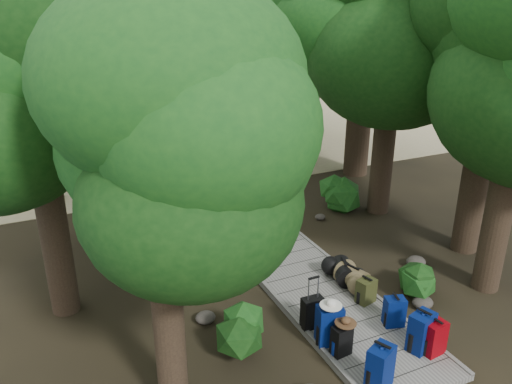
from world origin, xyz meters
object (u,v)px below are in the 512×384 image
backpack_right_b (421,330)px  sun_lounger (240,139)px  duffel_right_khaki (352,277)px  suitcase_on_boardwalk (312,312)px  backpack_right_d (366,290)px  backpack_left_a (380,365)px  backpack_left_b (342,339)px  backpack_right_c (394,310)px  backpack_right_a (434,336)px  kayak (105,152)px  duffel_right_black (344,271)px  backpack_left_c (329,323)px  lone_suitcase_on_sand (198,156)px

backpack_right_b → sun_lounger: backpack_right_b is taller
duffel_right_khaki → suitcase_on_boardwalk: bearing=-165.6°
backpack_right_d → sun_lounger: 12.00m
backpack_left_a → duffel_right_khaki: backpack_left_a is taller
backpack_left_a → backpack_left_b: backpack_left_a is taller
sun_lounger → backpack_right_c: bearing=-90.9°
duffel_right_khaki → suitcase_on_boardwalk: 1.75m
backpack_left_b → backpack_right_a: size_ratio=0.88×
suitcase_on_boardwalk → backpack_left_b: bearing=-83.6°
suitcase_on_boardwalk → sun_lounger: 12.58m
backpack_right_b → backpack_right_d: (0.02, 1.61, -0.12)m
kayak → backpack_right_b: bearing=-71.0°
backpack_left_a → duffel_right_black: 3.21m
duffel_right_khaki → backpack_left_c: bearing=-152.1°
backpack_left_b → sun_lounger: (3.57, 12.92, -0.07)m
kayak → backpack_right_a: bearing=-70.6°
backpack_right_b → backpack_right_d: 1.62m
backpack_right_d → lone_suitcase_on_sand: size_ratio=0.87×
backpack_left_b → duffel_right_khaki: (1.44, 1.75, -0.08)m
backpack_right_c → backpack_right_d: 0.85m
backpack_left_a → suitcase_on_boardwalk: bearing=71.3°
backpack_right_c → sun_lounger: bearing=97.3°
duffel_right_khaki → lone_suitcase_on_sand: size_ratio=1.03×
backpack_left_a → suitcase_on_boardwalk: backpack_left_a is taller
backpack_right_a → duffel_right_black: size_ratio=0.97×
backpack_right_a → suitcase_on_boardwalk: backpack_right_a is taller
suitcase_on_boardwalk → backpack_right_b: bearing=-42.3°
backpack_left_c → backpack_right_d: 1.59m
backpack_left_b → duffel_right_black: bearing=48.5°
suitcase_on_boardwalk → kayak: 13.24m
backpack_left_c → suitcase_on_boardwalk: 0.54m
backpack_left_c → backpack_right_b: (1.36, -0.83, -0.01)m
lone_suitcase_on_sand → sun_lounger: size_ratio=0.31×
backpack_right_a → duffel_right_khaki: bearing=84.4°
backpack_left_a → backpack_right_c: bearing=18.9°
backpack_right_c → kayak: size_ratio=0.20×
backpack_left_b → sun_lounger: bearing=68.0°
backpack_left_a → backpack_left_b: bearing=72.2°
backpack_left_c → suitcase_on_boardwalk: backpack_left_c is taller
backpack_right_a → duffel_right_khaki: backpack_right_a is taller
duffel_right_khaki → sun_lounger: 11.37m
backpack_left_a → duffel_right_black: (1.30, 2.93, -0.19)m
backpack_right_b → kayak: (-3.16, 14.48, -0.34)m
backpack_left_a → backpack_left_c: 1.27m
lone_suitcase_on_sand → kayak: lone_suitcase_on_sand is taller
backpack_left_c → backpack_right_d: bearing=41.0°
backpack_right_a → sun_lounger: (2.09, 13.57, -0.11)m
duffel_right_khaki → lone_suitcase_on_sand: 9.64m
backpack_right_b → backpack_right_c: backpack_right_b is taller
duffel_right_black → suitcase_on_boardwalk: suitcase_on_boardwalk is taller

